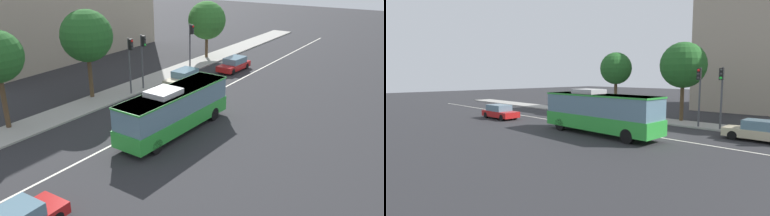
# 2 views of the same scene
# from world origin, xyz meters

# --- Properties ---
(ground_plane) EXTENTS (160.00, 160.00, 0.00)m
(ground_plane) POSITION_xyz_m (0.00, 0.00, 0.00)
(ground_plane) COLOR #28282B
(sidewalk_kerb) EXTENTS (80.00, 3.11, 0.14)m
(sidewalk_kerb) POSITION_xyz_m (0.00, 7.09, 0.07)
(sidewalk_kerb) COLOR #9E9B93
(sidewalk_kerb) RESTS_ON ground_plane
(lane_centre_line) EXTENTS (76.00, 0.16, 0.01)m
(lane_centre_line) POSITION_xyz_m (0.00, 0.00, 0.01)
(lane_centre_line) COLOR silver
(lane_centre_line) RESTS_ON ground_plane
(transit_bus) EXTENTS (10.05, 2.70, 3.46)m
(transit_bus) POSITION_xyz_m (-3.05, -2.15, 1.81)
(transit_bus) COLOR green
(transit_bus) RESTS_ON ground_plane
(sedan_beige) EXTENTS (4.53, 1.87, 1.46)m
(sedan_beige) POSITION_xyz_m (6.47, 3.79, 0.72)
(sedan_beige) COLOR #C6B793
(sedan_beige) RESTS_ON ground_plane
(sedan_red_ahead) EXTENTS (4.57, 1.98, 1.46)m
(sedan_red_ahead) POSITION_xyz_m (13.76, 2.19, 0.72)
(sedan_red_ahead) COLOR #B21919
(sedan_red_ahead) RESTS_ON ground_plane
(traffic_light_near_corner) EXTENTS (0.33, 0.62, 5.20)m
(traffic_light_near_corner) POSITION_xyz_m (10.51, 5.72, 3.56)
(traffic_light_near_corner) COLOR #47474C
(traffic_light_near_corner) RESTS_ON ground_plane
(traffic_light_mid_block) EXTENTS (0.33, 0.62, 5.20)m
(traffic_light_mid_block) POSITION_xyz_m (2.99, 5.91, 3.56)
(traffic_light_mid_block) COLOR #47474C
(traffic_light_mid_block) RESTS_ON ground_plane
(traffic_light_far_corner) EXTENTS (0.32, 0.62, 5.20)m
(traffic_light_far_corner) POSITION_xyz_m (1.22, 5.83, 3.56)
(traffic_light_far_corner) COLOR #47474C
(traffic_light_far_corner) RESTS_ON ground_plane
(street_tree_kerbside_left) EXTENTS (4.55, 4.55, 6.92)m
(street_tree_kerbside_left) POSITION_xyz_m (16.90, 7.77, 4.63)
(street_tree_kerbside_left) COLOR #4C3823
(street_tree_kerbside_left) RESTS_ON ground_plane
(street_tree_kerbside_right) EXTENTS (4.42, 4.42, 7.76)m
(street_tree_kerbside_right) POSITION_xyz_m (-1.40, 8.22, 5.53)
(street_tree_kerbside_right) COLOR #4C3823
(street_tree_kerbside_right) RESTS_ON ground_plane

